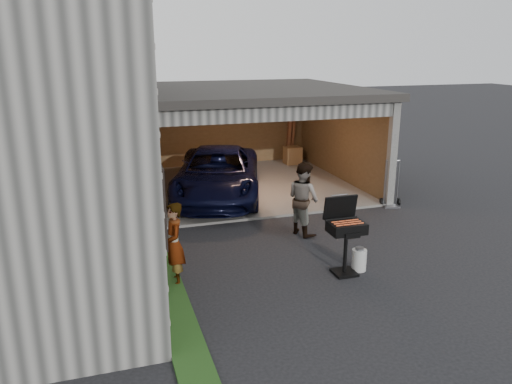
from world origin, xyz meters
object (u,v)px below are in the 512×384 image
man (303,199)px  minivan (218,176)px  bbq_grill (346,230)px  woman (174,244)px  hand_truck (391,197)px  propane_tank (359,260)px  plywood_panel (155,241)px

man → minivan: bearing=2.7°
minivan → bbq_grill: (1.12, -5.22, 0.19)m
woman → hand_truck: 6.63m
woman → man: man is taller
woman → minivan: bearing=157.2°
man → propane_tank: 2.18m
plywood_panel → minivan: bearing=61.3°
propane_tank → plywood_panel: bearing=159.7°
woman → man: size_ratio=0.91×
woman → propane_tank: 3.40m
woman → man: bearing=116.5°
minivan → hand_truck: 4.61m
woman → propane_tank: woman is taller
woman → bbq_grill: size_ratio=1.04×
propane_tank → hand_truck: bearing=50.1°
propane_tank → plywood_panel: (-3.57, 1.32, 0.30)m
minivan → propane_tank: (1.45, -5.19, -0.45)m
man → propane_tank: size_ratio=3.99×
woman → hand_truck: woman is taller
woman → bbq_grill: (3.00, -0.50, 0.11)m
bbq_grill → woman: bearing=170.5°
minivan → hand_truck: (4.14, -1.98, -0.42)m
man → plywood_panel: 3.41m
man → plywood_panel: bearing=84.6°
minivan → woman: woman is taller
plywood_panel → man: bearing=12.9°
minivan → plywood_panel: bearing=-101.8°
woman → hand_truck: size_ratio=1.20×
man → bbq_grill: man is taller
bbq_grill → hand_truck: bearing=47.0°
man → propane_tank: (0.26, -2.08, -0.61)m
man → hand_truck: bearing=-87.2°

